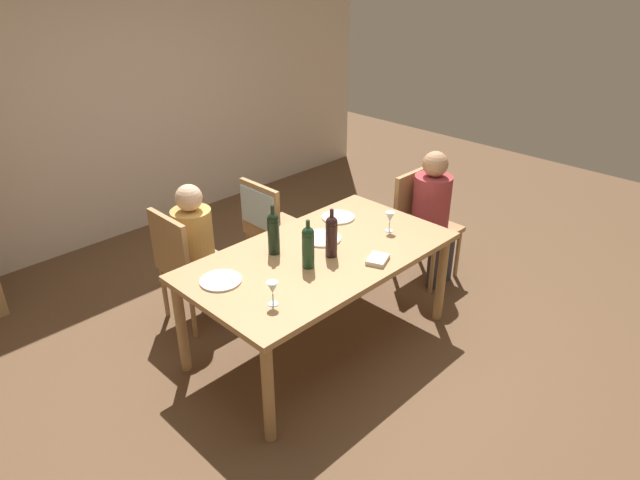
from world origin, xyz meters
The scene contains 17 objects.
ground_plane centered at (0.00, 0.00, 0.00)m, with size 10.00×10.00×0.00m, color brown.
rear_room_partition centered at (0.00, 2.71, 1.35)m, with size 6.40×0.12×2.70m, color beige.
dining_table centered at (0.00, 0.00, 0.66)m, with size 1.85×1.02×0.74m.
chair_far_left centered at (-0.50, 0.89, 0.53)m, with size 0.44×0.44×0.92m.
chair_right_end centered at (1.31, 0.09, 0.53)m, with size 0.44×0.44×0.92m.
chair_far_right centered at (0.29, 0.89, 0.59)m, with size 0.46×0.44×0.92m.
person_woman_host centered at (-0.39, 0.89, 0.64)m, with size 0.33×0.29×1.10m.
person_man_bearded centered at (1.31, -0.03, 0.66)m, with size 0.31×0.36×1.14m.
wine_bottle_tall_green centered at (-0.18, -0.07, 0.89)m, with size 0.08×0.08×0.33m.
wine_bottle_dark_red centered at (-0.21, 0.22, 0.89)m, with size 0.08×0.08×0.35m.
wine_bottle_short_olive centered at (0.03, -0.08, 0.89)m, with size 0.08×0.08×0.34m.
wine_glass_near_left centered at (0.59, -0.12, 0.84)m, with size 0.07×0.07×0.15m.
wine_glass_centre centered at (-0.62, -0.24, 0.84)m, with size 0.07×0.07×0.15m.
dinner_plate_host centered at (0.49, 0.29, 0.74)m, with size 0.25×0.25×0.01m, color silver.
dinner_plate_guest_left centered at (-0.69, 0.18, 0.74)m, with size 0.26×0.26×0.01m, color white.
dinner_plate_guest_right centered at (0.16, 0.14, 0.74)m, with size 0.27×0.27×0.01m, color white.
folded_napkin centered at (0.19, -0.35, 0.75)m, with size 0.16×0.12×0.03m, color beige.
Camera 1 is at (-2.36, -2.33, 2.56)m, focal length 31.58 mm.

